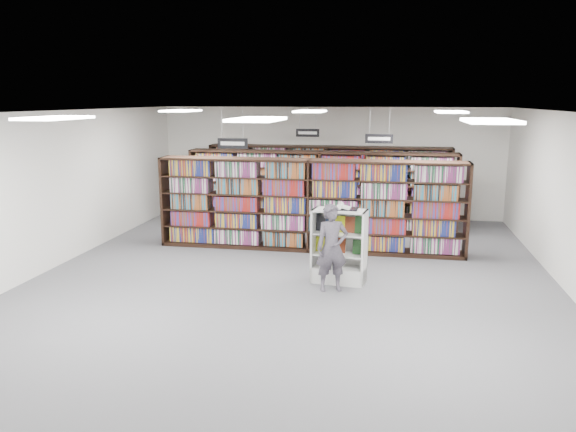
% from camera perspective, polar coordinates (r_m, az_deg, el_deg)
% --- Properties ---
extents(floor, '(12.00, 12.00, 0.00)m').
position_cam_1_polar(floor, '(11.15, 0.65, -6.10)').
color(floor, '#4E4E53').
rests_on(floor, ground).
extents(ceiling, '(10.00, 12.00, 0.10)m').
position_cam_1_polar(ceiling, '(10.61, 0.70, 10.57)').
color(ceiling, white).
rests_on(ceiling, wall_back).
extents(wall_back, '(10.00, 0.10, 3.20)m').
position_cam_1_polar(wall_back, '(16.65, 4.20, 5.48)').
color(wall_back, white).
rests_on(wall_back, ground).
extents(wall_front, '(10.00, 0.10, 3.20)m').
position_cam_1_polar(wall_front, '(5.14, -10.92, -9.28)').
color(wall_front, white).
rests_on(wall_front, ground).
extents(wall_left, '(0.10, 12.00, 3.20)m').
position_cam_1_polar(wall_left, '(12.60, -22.36, 2.57)').
color(wall_left, white).
rests_on(wall_left, ground).
extents(wall_right, '(0.10, 12.00, 3.20)m').
position_cam_1_polar(wall_right, '(11.09, 27.07, 1.01)').
color(wall_right, white).
rests_on(wall_right, ground).
extents(bookshelf_row_near, '(7.00, 0.60, 2.10)m').
position_cam_1_polar(bookshelf_row_near, '(12.81, 2.19, 1.10)').
color(bookshelf_row_near, black).
rests_on(bookshelf_row_near, floor).
extents(bookshelf_row_mid, '(7.00, 0.60, 2.10)m').
position_cam_1_polar(bookshelf_row_mid, '(14.76, 3.31, 2.52)').
color(bookshelf_row_mid, black).
rests_on(bookshelf_row_mid, floor).
extents(bookshelf_row_far, '(7.00, 0.60, 2.10)m').
position_cam_1_polar(bookshelf_row_far, '(16.43, 4.06, 3.46)').
color(bookshelf_row_far, black).
rests_on(bookshelf_row_far, floor).
extents(aisle_sign_left, '(0.65, 0.02, 0.80)m').
position_cam_1_polar(aisle_sign_left, '(11.95, -5.65, 7.44)').
color(aisle_sign_left, '#B2B2B7').
rests_on(aisle_sign_left, ceiling).
extents(aisle_sign_right, '(0.65, 0.02, 0.80)m').
position_cam_1_polar(aisle_sign_right, '(13.49, 9.24, 7.84)').
color(aisle_sign_right, '#B2B2B7').
rests_on(aisle_sign_right, ceiling).
extents(aisle_sign_center, '(0.65, 0.02, 0.80)m').
position_cam_1_polar(aisle_sign_center, '(15.65, 2.00, 8.52)').
color(aisle_sign_center, '#B2B2B7').
rests_on(aisle_sign_center, ceiling).
extents(troffer_front_left, '(0.60, 1.20, 0.04)m').
position_cam_1_polar(troffer_front_left, '(8.87, -22.62, 9.17)').
color(troffer_front_left, white).
rests_on(troffer_front_left, ceiling).
extents(troffer_front_center, '(0.60, 1.20, 0.04)m').
position_cam_1_polar(troffer_front_center, '(7.67, -3.16, 9.77)').
color(troffer_front_center, white).
rests_on(troffer_front_center, ceiling).
extents(troffer_front_right, '(0.60, 1.20, 0.04)m').
position_cam_1_polar(troffer_front_right, '(7.56, 19.85, 9.07)').
color(troffer_front_right, white).
rests_on(troffer_front_right, ceiling).
extents(troffer_back_left, '(0.60, 1.20, 0.04)m').
position_cam_1_polar(troffer_back_left, '(13.35, -10.81, 10.45)').
color(troffer_back_left, white).
rests_on(troffer_back_left, ceiling).
extents(troffer_back_center, '(0.60, 1.20, 0.04)m').
position_cam_1_polar(troffer_back_center, '(12.59, 2.27, 10.58)').
color(troffer_back_center, white).
rests_on(troffer_back_center, ceiling).
extents(troffer_back_right, '(0.60, 1.20, 0.04)m').
position_cam_1_polar(troffer_back_right, '(12.52, 16.21, 10.12)').
color(troffer_back_right, white).
rests_on(troffer_back_right, ceiling).
extents(endcap_display, '(1.06, 0.62, 1.41)m').
position_cam_1_polar(endcap_display, '(10.74, 5.24, -4.20)').
color(endcap_display, silver).
rests_on(endcap_display, floor).
extents(open_book, '(0.64, 0.39, 0.13)m').
position_cam_1_polar(open_book, '(10.56, 5.37, 0.89)').
color(open_book, black).
rests_on(open_book, endcap_display).
extents(shopper, '(0.68, 0.56, 1.60)m').
position_cam_1_polar(shopper, '(10.15, 4.49, -3.25)').
color(shopper, '#524C57').
rests_on(shopper, floor).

